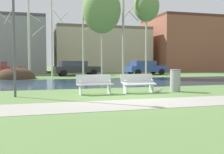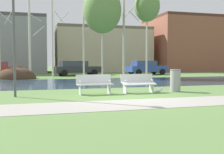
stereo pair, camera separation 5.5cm
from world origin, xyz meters
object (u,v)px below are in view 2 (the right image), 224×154
(trash_bin, at_px, (175,80))
(seagull, at_px, (159,90))
(streetlamp, at_px, (14,16))
(parked_sedan_second_dark, at_px, (77,68))
(bench_right, at_px, (138,83))
(parked_hatch_third_blue, at_px, (146,67))
(bench_left, at_px, (95,84))

(trash_bin, bearing_deg, seagull, -164.68)
(seagull, bearing_deg, trash_bin, 15.32)
(streetlamp, height_order, parked_sedan_second_dark, streetlamp)
(bench_right, relative_size, trash_bin, 1.49)
(trash_bin, relative_size, streetlamp, 0.22)
(parked_hatch_third_blue, bearing_deg, bench_right, -113.80)
(bench_left, height_order, streetlamp, streetlamp)
(trash_bin, distance_m, seagull, 1.13)
(bench_left, height_order, trash_bin, trash_bin)
(bench_left, distance_m, parked_hatch_third_blue, 18.16)
(bench_right, xyz_separation_m, parked_sedan_second_dark, (-0.77, 15.54, 0.32))
(parked_sedan_second_dark, bearing_deg, bench_right, -87.15)
(streetlamp, bearing_deg, parked_hatch_third_blue, 51.93)
(bench_left, relative_size, trash_bin, 1.49)
(parked_hatch_third_blue, bearing_deg, seagull, -110.65)
(bench_right, bearing_deg, parked_hatch_third_blue, 66.20)
(bench_left, distance_m, bench_right, 2.07)
(bench_left, height_order, bench_right, same)
(parked_sedan_second_dark, bearing_deg, trash_bin, -80.30)
(streetlamp, xyz_separation_m, parked_sedan_second_dark, (4.63, 15.55, -2.49))
(bench_left, distance_m, streetlamp, 4.37)
(bench_left, xyz_separation_m, trash_bin, (3.96, -0.06, 0.09))
(bench_right, height_order, trash_bin, trash_bin)
(bench_left, relative_size, seagull, 3.82)
(bench_left, distance_m, parked_sedan_second_dark, 15.59)
(streetlamp, xyz_separation_m, parked_hatch_third_blue, (12.35, 15.77, -2.48))
(streetlamp, bearing_deg, bench_left, 0.25)
(bench_left, distance_m, trash_bin, 3.96)
(parked_sedan_second_dark, bearing_deg, bench_left, -94.76)
(parked_sedan_second_dark, distance_m, parked_hatch_third_blue, 7.73)
(trash_bin, relative_size, parked_hatch_third_blue, 0.24)
(parked_sedan_second_dark, bearing_deg, seagull, -84.03)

